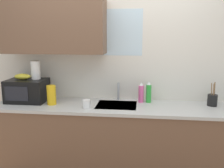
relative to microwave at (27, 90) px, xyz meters
The scene contains 11 objects.
kitchen_wall_assembly 0.99m from the microwave, 16.04° to the left, with size 3.52×0.42×2.50m.
counter_unit 1.19m from the microwave, ahead, with size 2.75×0.63×0.90m.
sink_faucet 1.11m from the microwave, ahead, with size 0.03×0.03×0.22m, color #B2B5BA.
microwave is the anchor object (origin of this frame).
banana_bunch 0.18m from the microwave, behind, with size 0.20×0.11×0.07m, color gold.
paper_towel_roll 0.27m from the microwave, 27.17° to the left, with size 0.11×0.11×0.22m, color white.
dish_soap_bottle_pink 1.38m from the microwave, ahead, with size 0.07×0.07×0.24m.
dish_soap_bottle_green 1.47m from the microwave, ahead, with size 0.06×0.06×0.25m.
cereal_canister 0.36m from the microwave, 16.13° to the right, with size 0.10×0.10×0.23m, color gold.
mug_white 0.80m from the microwave, 13.70° to the right, with size 0.08×0.08×0.10m, color white.
utensil_crock 2.19m from the microwave, ahead, with size 0.11×0.11×0.27m.
Camera 1 is at (0.33, -2.74, 1.71)m, focal length 39.87 mm.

